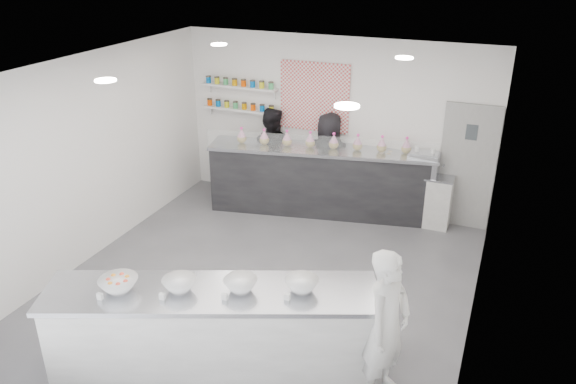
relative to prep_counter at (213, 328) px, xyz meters
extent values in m
plane|color=#515156|center=(-0.16, 1.62, -0.49)|extent=(6.00, 6.00, 0.00)
plane|color=white|center=(-0.16, 1.62, 2.51)|extent=(6.00, 6.00, 0.00)
plane|color=white|center=(-0.16, 4.62, 1.01)|extent=(5.50, 0.00, 5.50)
plane|color=white|center=(-2.91, 1.62, 1.01)|extent=(0.00, 6.00, 6.00)
plane|color=white|center=(2.59, 1.62, 1.01)|extent=(0.00, 6.00, 6.00)
cube|color=gray|center=(2.14, 4.59, 0.56)|extent=(0.88, 0.04, 2.10)
cube|color=#C53E3E|center=(-0.51, 4.59, 1.46)|extent=(1.25, 0.03, 1.20)
cube|color=silver|center=(-1.91, 4.52, 1.11)|extent=(1.45, 0.22, 0.04)
cube|color=silver|center=(-1.91, 4.52, 1.53)|extent=(1.45, 0.22, 0.04)
cylinder|color=white|center=(-1.56, 0.62, 2.49)|extent=(0.24, 0.24, 0.02)
cylinder|color=white|center=(1.24, 0.62, 2.49)|extent=(0.24, 0.24, 0.02)
cylinder|color=white|center=(-1.56, 3.22, 2.49)|extent=(0.24, 0.24, 0.02)
cylinder|color=white|center=(1.24, 3.22, 2.49)|extent=(0.24, 0.24, 0.02)
cube|color=#B2B2AD|center=(0.00, 0.00, 0.00)|extent=(3.64, 2.12, 0.98)
cube|color=black|center=(-0.21, 4.18, 0.11)|extent=(3.92, 1.47, 1.19)
cube|color=white|center=(-0.14, 3.85, 0.87)|extent=(3.72, 0.78, 0.33)
cube|color=#B2B2AD|center=(1.39, 4.40, -0.05)|extent=(1.20, 0.38, 0.89)
cube|color=#93969E|center=(1.47, 4.40, 0.58)|extent=(0.49, 0.34, 0.37)
imported|color=silver|center=(1.86, 0.29, 0.36)|extent=(0.57, 0.71, 1.71)
imported|color=black|center=(-1.27, 4.43, 0.37)|extent=(0.90, 0.74, 1.72)
imported|color=black|center=(-0.17, 4.43, 0.38)|extent=(0.88, 0.61, 1.74)
camera|label=1|loc=(2.69, -4.34, 3.90)|focal=35.00mm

